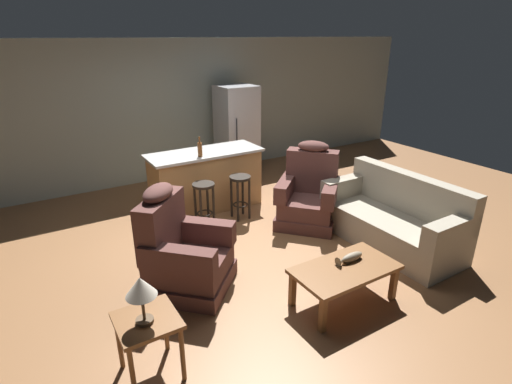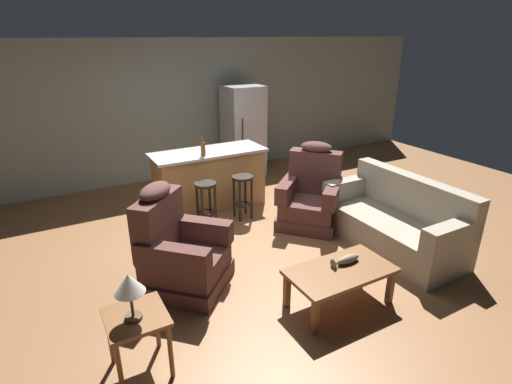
{
  "view_description": "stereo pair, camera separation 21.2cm",
  "coord_description": "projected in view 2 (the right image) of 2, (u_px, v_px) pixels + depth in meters",
  "views": [
    {
      "loc": [
        -2.47,
        -4.19,
        2.66
      ],
      "look_at": [
        0.05,
        -0.1,
        0.75
      ],
      "focal_mm": 28.0,
      "sensor_mm": 36.0,
      "label": 1
    },
    {
      "loc": [
        -2.29,
        -4.3,
        2.66
      ],
      "look_at": [
        0.05,
        -0.1,
        0.75
      ],
      "focal_mm": 28.0,
      "sensor_mm": 36.0,
      "label": 2
    }
  ],
  "objects": [
    {
      "name": "end_table",
      "position": [
        137.0,
        325.0,
        3.23
      ],
      "size": [
        0.48,
        0.48,
        0.56
      ],
      "color": "brown",
      "rests_on": "ground_plane"
    },
    {
      "name": "recliner_near_island",
      "position": [
        311.0,
        196.0,
        5.9
      ],
      "size": [
        1.19,
        1.19,
        1.2
      ],
      "rotation": [
        0.0,
        0.0,
        3.87
      ],
      "color": "brown",
      "rests_on": "ground_plane"
    },
    {
      "name": "bottle_tall_green",
      "position": [
        203.0,
        148.0,
        5.97
      ],
      "size": [
        0.07,
        0.07,
        0.3
      ],
      "color": "brown",
      "rests_on": "kitchen_island"
    },
    {
      "name": "table_lamp",
      "position": [
        129.0,
        286.0,
        3.04
      ],
      "size": [
        0.24,
        0.24,
        0.41
      ],
      "color": "#4C3823",
      "rests_on": "end_table"
    },
    {
      "name": "bar_stool_left",
      "position": [
        206.0,
        196.0,
        5.77
      ],
      "size": [
        0.32,
        0.32,
        0.68
      ],
      "color": "black",
      "rests_on": "ground_plane"
    },
    {
      "name": "refrigerator",
      "position": [
        243.0,
        131.0,
        7.82
      ],
      "size": [
        0.7,
        0.69,
        1.76
      ],
      "color": "#B7B7BC",
      "rests_on": "ground_plane"
    },
    {
      "name": "kitchen_island",
      "position": [
        210.0,
        179.0,
        6.43
      ],
      "size": [
        1.8,
        0.7,
        0.95
      ],
      "color": "#AD7F4C",
      "rests_on": "ground_plane"
    },
    {
      "name": "couch",
      "position": [
        395.0,
        223.0,
        5.26
      ],
      "size": [
        0.84,
        1.9,
        0.94
      ],
      "rotation": [
        0.0,
        0.0,
        3.14
      ],
      "color": "#9E937F",
      "rests_on": "ground_plane"
    },
    {
      "name": "ground_plane",
      "position": [
        249.0,
        241.0,
        5.51
      ],
      "size": [
        12.0,
        12.0,
        0.0
      ],
      "color": "brown"
    },
    {
      "name": "fish_figurine",
      "position": [
        346.0,
        260.0,
        4.16
      ],
      "size": [
        0.34,
        0.1,
        0.1
      ],
      "color": "#4C3823",
      "rests_on": "coffee_table"
    },
    {
      "name": "recliner_near_lamp",
      "position": [
        179.0,
        252.0,
        4.4
      ],
      "size": [
        1.19,
        1.19,
        1.2
      ],
      "rotation": [
        0.0,
        0.0,
        -0.78
      ],
      "color": "brown",
      "rests_on": "ground_plane"
    },
    {
      "name": "coffee_table",
      "position": [
        340.0,
        274.0,
        4.09
      ],
      "size": [
        1.1,
        0.6,
        0.42
      ],
      "color": "brown",
      "rests_on": "ground_plane"
    },
    {
      "name": "back_wall",
      "position": [
        171.0,
        111.0,
        7.57
      ],
      "size": [
        12.0,
        0.05,
        2.6
      ],
      "color": "#939E93",
      "rests_on": "ground_plane"
    },
    {
      "name": "bar_stool_right",
      "position": [
        243.0,
        189.0,
        6.04
      ],
      "size": [
        0.32,
        0.32,
        0.68
      ],
      "color": "black",
      "rests_on": "ground_plane"
    }
  ]
}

